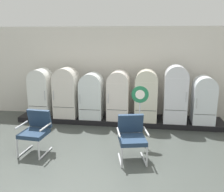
{
  "coord_description": "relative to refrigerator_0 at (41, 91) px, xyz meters",
  "views": [
    {
      "loc": [
        0.87,
        -4.42,
        2.63
      ],
      "look_at": [
        -0.18,
        2.75,
        0.88
      ],
      "focal_mm": 40.99,
      "sensor_mm": 36.0,
      "label": 1
    }
  ],
  "objects": [
    {
      "name": "refrigerator_3",
      "position": [
        2.41,
        0.02,
        -0.01
      ],
      "size": [
        0.64,
        0.71,
        1.45
      ],
      "color": "silver",
      "rests_on": "display_plinth"
    },
    {
      "name": "refrigerator_6",
      "position": [
        4.85,
        -0.01,
        -0.06
      ],
      "size": [
        0.61,
        0.64,
        1.35
      ],
      "color": "white",
      "rests_on": "display_plinth"
    },
    {
      "name": "refrigerator_1",
      "position": [
        0.81,
        -0.01,
        0.02
      ],
      "size": [
        0.69,
        0.63,
        1.52
      ],
      "color": "silver",
      "rests_on": "display_plinth"
    },
    {
      "name": "sign_stand",
      "position": [
        3.1,
        -1.37,
        -0.26
      ],
      "size": [
        0.41,
        0.32,
        1.44
      ],
      "color": "#2D2D30",
      "rests_on": "ground"
    },
    {
      "name": "refrigerator_5",
      "position": [
        4.06,
        -0.01,
        0.1
      ],
      "size": [
        0.64,
        0.63,
        1.64
      ],
      "color": "white",
      "rests_on": "display_plinth"
    },
    {
      "name": "refrigerator_0",
      "position": [
        0.0,
        0.0,
        0.0
      ],
      "size": [
        0.62,
        0.66,
        1.47
      ],
      "color": "white",
      "rests_on": "display_plinth"
    },
    {
      "name": "refrigerator_4",
      "position": [
        3.23,
        -0.01,
        0.02
      ],
      "size": [
        0.64,
        0.63,
        1.5
      ],
      "color": "silver",
      "rests_on": "display_plinth"
    },
    {
      "name": "armchair_right",
      "position": [
        2.97,
        -2.23,
        -0.38
      ],
      "size": [
        0.72,
        0.78,
        0.96
      ],
      "color": "silver",
      "rests_on": "ground"
    },
    {
      "name": "back_wall",
      "position": [
        2.42,
        0.75,
        0.52
      ],
      "size": [
        11.76,
        0.12,
        2.87
      ],
      "color": "silver",
      "rests_on": "ground"
    },
    {
      "name": "armchair_left",
      "position": [
        0.8,
        -2.2,
        -0.38
      ],
      "size": [
        0.66,
        0.72,
        0.96
      ],
      "color": "silver",
      "rests_on": "ground"
    },
    {
      "name": "display_plinth",
      "position": [
        2.42,
        0.12,
        -0.85
      ],
      "size": [
        6.17,
        0.95,
        0.15
      ],
      "primitive_type": "cube",
      "color": "black",
      "rests_on": "ground"
    },
    {
      "name": "refrigerator_2",
      "position": [
        1.6,
        -0.02,
        -0.06
      ],
      "size": [
        0.67,
        0.62,
        1.37
      ],
      "color": "white",
      "rests_on": "display_plinth"
    },
    {
      "name": "ground",
      "position": [
        2.42,
        -2.91,
        -0.95
      ],
      "size": [
        12.0,
        10.0,
        0.05
      ],
      "primitive_type": "cube",
      "color": "#3E4440"
    }
  ]
}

